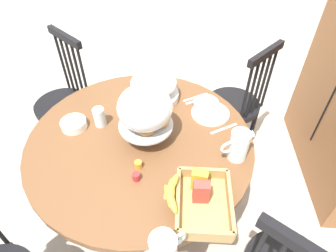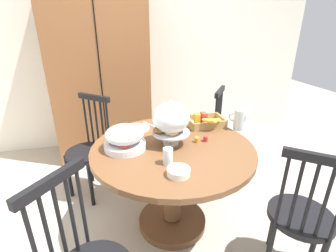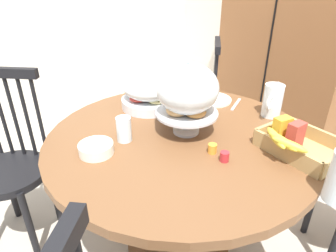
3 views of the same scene
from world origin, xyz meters
name	(u,v)px [view 2 (image 2 of 3)]	position (x,y,z in m)	size (l,w,h in m)	color
ground_plane	(178,225)	(0.00, 0.00, 0.00)	(10.00, 10.00, 0.00)	#A89E8E
wall_back	(141,46)	(0.00, 1.83, 1.30)	(4.80, 0.06, 2.60)	silver
wooden_armoire	(101,77)	(-0.53, 1.50, 0.98)	(1.18, 0.60, 1.96)	brown
dining_table	(173,170)	(-0.04, 0.03, 0.53)	(1.20, 1.20, 0.74)	brown
windsor_chair_near_window	(301,218)	(0.62, -0.58, 0.45)	(0.47, 0.47, 0.97)	black
windsor_chair_by_cabinet	(204,135)	(0.50, 0.75, 0.45)	(0.46, 0.46, 0.97)	black
windsor_chair_facing_door	(90,151)	(-0.70, 0.65, 0.45)	(0.47, 0.47, 0.97)	black
pastry_stand_with_dome	(171,119)	(-0.05, 0.07, 0.94)	(0.28, 0.28, 0.34)	silver
fruit_platter_covered	(125,138)	(-0.39, 0.07, 0.83)	(0.30, 0.30, 0.18)	silver
orange_juice_pitcher	(240,120)	(0.59, 0.20, 0.82)	(0.14, 0.15, 0.18)	silver
milk_pitcher	(169,113)	(0.06, 0.53, 0.82)	(0.09, 0.17, 0.17)	silver
cereal_basket	(205,122)	(0.33, 0.33, 0.78)	(0.32, 0.30, 0.12)	tan
china_plate_large	(137,128)	(-0.26, 0.41, 0.75)	(0.22, 0.22, 0.01)	white
china_plate_small	(127,129)	(-0.35, 0.39, 0.76)	(0.15, 0.15, 0.01)	white
cereal_bowl	(179,172)	(-0.11, -0.34, 0.76)	(0.14, 0.14, 0.04)	white
drinking_glass	(168,156)	(-0.14, -0.20, 0.80)	(0.06, 0.06, 0.11)	silver
jam_jar_strawberry	(205,139)	(0.22, 0.05, 0.76)	(0.04, 0.04, 0.04)	#B7282D
jam_jar_apricot	(197,140)	(0.15, 0.05, 0.76)	(0.04, 0.04, 0.04)	orange
table_knife	(123,133)	(-0.38, 0.34, 0.74)	(0.17, 0.01, 0.01)	silver
dinner_fork	(120,134)	(-0.41, 0.33, 0.74)	(0.17, 0.01, 0.01)	silver
soup_spoon	(149,124)	(-0.14, 0.48, 0.74)	(0.17, 0.01, 0.01)	silver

